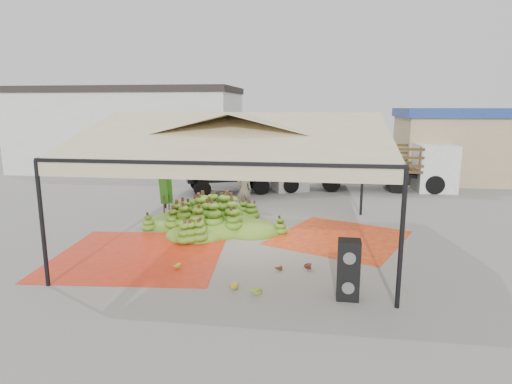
# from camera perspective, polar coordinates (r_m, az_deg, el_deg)

# --- Properties ---
(ground) EXTENTS (90.00, 90.00, 0.00)m
(ground) POSITION_cam_1_polar(r_m,az_deg,el_deg) (13.57, -1.75, -6.60)
(ground) COLOR slate
(ground) RESTS_ON ground
(canopy_tent) EXTENTS (8.10, 8.10, 4.00)m
(canopy_tent) POSITION_cam_1_polar(r_m,az_deg,el_deg) (12.94, -1.83, 7.44)
(canopy_tent) COLOR black
(canopy_tent) RESTS_ON ground
(building_white) EXTENTS (14.30, 6.30, 5.40)m
(building_white) POSITION_cam_1_polar(r_m,az_deg,el_deg) (29.43, -16.60, 7.98)
(building_white) COLOR silver
(building_white) RESTS_ON ground
(building_tan) EXTENTS (6.30, 5.30, 4.10)m
(building_tan) POSITION_cam_1_polar(r_m,az_deg,el_deg) (26.95, 25.01, 5.78)
(building_tan) COLOR tan
(building_tan) RESTS_ON ground
(tarp_left) EXTENTS (5.00, 4.80, 0.01)m
(tarp_left) POSITION_cam_1_polar(r_m,az_deg,el_deg) (12.81, -15.29, -8.07)
(tarp_left) COLOR red
(tarp_left) RESTS_ON ground
(tarp_right) EXTENTS (4.98, 5.08, 0.01)m
(tarp_right) POSITION_cam_1_polar(r_m,az_deg,el_deg) (14.20, 11.10, -5.97)
(tarp_right) COLOR orange
(tarp_right) RESTS_ON ground
(banana_heap) EXTENTS (5.89, 5.17, 1.10)m
(banana_heap) POSITION_cam_1_polar(r_m,az_deg,el_deg) (14.89, -5.63, -2.82)
(banana_heap) COLOR #467618
(banana_heap) RESTS_ON ground
(hand_yellow_a) EXTENTS (0.60, 0.53, 0.23)m
(hand_yellow_a) POSITION_cam_1_polar(r_m,az_deg,el_deg) (10.16, -3.55, -12.23)
(hand_yellow_a) COLOR gold
(hand_yellow_a) RESTS_ON ground
(hand_yellow_b) EXTENTS (0.50, 0.43, 0.21)m
(hand_yellow_b) POSITION_cam_1_polar(r_m,az_deg,el_deg) (11.58, -10.84, -9.47)
(hand_yellow_b) COLOR #B78924
(hand_yellow_b) RESTS_ON ground
(hand_red_a) EXTENTS (0.47, 0.43, 0.18)m
(hand_red_a) POSITION_cam_1_polar(r_m,az_deg,el_deg) (11.31, 2.79, -9.87)
(hand_red_a) COLOR #542513
(hand_red_a) RESTS_ON ground
(hand_red_b) EXTENTS (0.51, 0.42, 0.23)m
(hand_red_b) POSITION_cam_1_polar(r_m,az_deg,el_deg) (11.40, 6.39, -9.60)
(hand_red_b) COLOR #501812
(hand_red_b) RESTS_ON ground
(hand_green) EXTENTS (0.64, 0.62, 0.22)m
(hand_green) POSITION_cam_1_polar(r_m,az_deg,el_deg) (9.98, -0.33, -12.68)
(hand_green) COLOR #537418
(hand_green) RESTS_ON ground
(hanging_bunches) EXTENTS (4.74, 0.24, 0.20)m
(hanging_bunches) POSITION_cam_1_polar(r_m,az_deg,el_deg) (12.48, -6.76, 4.09)
(hanging_bunches) COLOR #5C7F1A
(hanging_bunches) RESTS_ON ground
(speaker_stack) EXTENTS (0.50, 0.44, 1.34)m
(speaker_stack) POSITION_cam_1_polar(r_m,az_deg,el_deg) (9.70, 12.22, -10.09)
(speaker_stack) COLOR black
(speaker_stack) RESTS_ON ground
(banana_leaves) EXTENTS (0.96, 1.36, 3.70)m
(banana_leaves) POSITION_cam_1_polar(r_m,az_deg,el_deg) (16.81, -10.92, -3.28)
(banana_leaves) COLOR #3B761F
(banana_leaves) RESTS_ON ground
(vendor) EXTENTS (0.70, 0.56, 1.68)m
(vendor) POSITION_cam_1_polar(r_m,az_deg,el_deg) (17.46, -1.60, 0.30)
(vendor) COLOR gray
(vendor) RESTS_ON ground
(truck_left) EXTENTS (6.26, 4.15, 2.04)m
(truck_left) POSITION_cam_1_polar(r_m,az_deg,el_deg) (21.31, -0.59, 3.43)
(truck_left) COLOR #533A1B
(truck_left) RESTS_ON ground
(truck_right) EXTENTS (6.84, 2.52, 2.33)m
(truck_right) POSITION_cam_1_polar(r_m,az_deg,el_deg) (22.87, 17.38, 3.90)
(truck_right) COLOR #503B1A
(truck_right) RESTS_ON ground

